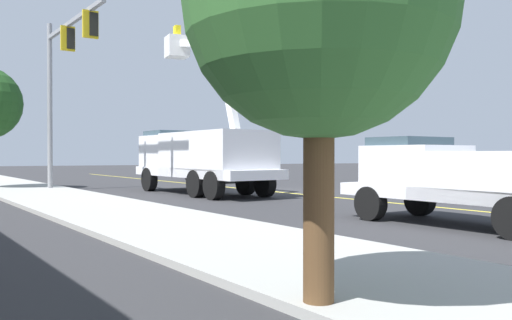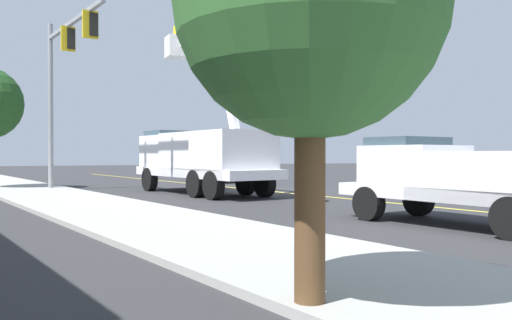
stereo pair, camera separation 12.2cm
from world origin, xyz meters
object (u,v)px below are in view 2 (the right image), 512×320
object	(u,v)px
service_pickup_truck	(459,177)
traffic_cone_mid_front	(321,190)
utility_bucket_truck	(201,155)
traffic_signal_mast	(64,67)
traffic_cone_mid_rear	(192,180)
passing_minivan	(215,165)

from	to	relation	value
service_pickup_truck	traffic_cone_mid_front	world-z (taller)	service_pickup_truck
utility_bucket_truck	traffic_signal_mast	distance (m)	6.83
traffic_cone_mid_front	traffic_cone_mid_rear	distance (m)	9.92
traffic_cone_mid_rear	traffic_signal_mast	world-z (taller)	traffic_signal_mast
traffic_signal_mast	traffic_cone_mid_front	bearing A→B (deg)	-134.64
traffic_cone_mid_front	passing_minivan	bearing A→B (deg)	-4.63
traffic_cone_mid_rear	traffic_signal_mast	xyz separation A→B (m)	(-2.06, 6.22, 4.94)
service_pickup_truck	passing_minivan	distance (m)	20.99
service_pickup_truck	traffic_signal_mast	size ratio (longest dim) A/B	0.78
passing_minivan	traffic_cone_mid_front	distance (m)	14.20
passing_minivan	traffic_cone_mid_front	xyz separation A→B (m)	(-14.14, 1.15, -0.57)
utility_bucket_truck	traffic_cone_mid_front	size ratio (longest dim) A/B	10.50
service_pickup_truck	traffic_cone_mid_rear	bearing A→B (deg)	4.15
passing_minivan	traffic_cone_mid_front	size ratio (longest dim) A/B	6.25
utility_bucket_truck	traffic_cone_mid_rear	bearing A→B (deg)	-12.85
traffic_cone_mid_rear	traffic_signal_mast	bearing A→B (deg)	108.33
service_pickup_truck	traffic_cone_mid_rear	distance (m)	16.65
utility_bucket_truck	traffic_cone_mid_front	xyz separation A→B (m)	(-5.19, -2.66, -1.22)
traffic_cone_mid_front	traffic_signal_mast	bearing A→B (deg)	45.36
utility_bucket_truck	traffic_cone_mid_front	bearing A→B (deg)	-152.84
utility_bucket_truck	traffic_signal_mast	xyz separation A→B (m)	(2.54, 5.17, 3.67)
service_pickup_truck	traffic_signal_mast	world-z (taller)	traffic_signal_mast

